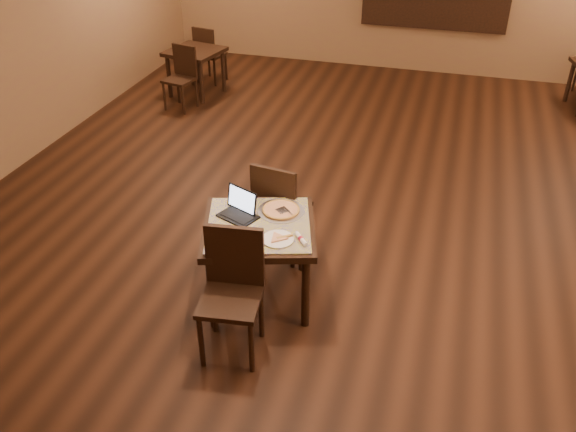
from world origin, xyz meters
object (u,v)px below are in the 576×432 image
(pizza_pan, at_px, (281,211))
(other_table_b_chair_far, at_px, (208,52))
(chair_main_near, at_px, (233,285))
(other_table_b, at_px, (195,58))
(tiled_table, at_px, (259,234))
(other_table_b_chair_near, at_px, (182,73))
(chair_main_far, at_px, (279,206))
(laptop, at_px, (240,209))

(pizza_pan, distance_m, other_table_b_chair_far, 5.35)
(pizza_pan, xyz_separation_m, other_table_b_chair_far, (-2.62, 4.66, -0.26))
(chair_main_near, height_order, other_table_b_chair_far, chair_main_near)
(other_table_b, distance_m, other_table_b_chair_far, 0.53)
(tiled_table, xyz_separation_m, chair_main_near, (-0.01, -0.61, -0.07))
(other_table_b_chair_far, bearing_deg, other_table_b_chair_near, 103.26)
(chair_main_far, xyz_separation_m, other_table_b, (-2.47, 3.76, 0.01))
(other_table_b, bearing_deg, laptop, -50.35)
(laptop, bearing_deg, tiled_table, -3.31)
(laptop, height_order, other_table_b_chair_far, laptop)
(tiled_table, bearing_deg, laptop, 136.41)
(laptop, height_order, pizza_pan, laptop)
(pizza_pan, bearing_deg, chair_main_far, 109.74)
(tiled_table, distance_m, pizza_pan, 0.29)
(laptop, relative_size, other_table_b_chair_far, 0.41)
(pizza_pan, height_order, other_table_b_chair_near, other_table_b_chair_near)
(tiled_table, bearing_deg, chair_main_near, -108.08)
(tiled_table, relative_size, other_table_b_chair_far, 1.27)
(tiled_table, distance_m, other_table_b_chair_far, 5.50)
(tiled_table, height_order, pizza_pan, pizza_pan)
(other_table_b_chair_far, bearing_deg, chair_main_near, 125.82)
(chair_main_far, bearing_deg, chair_main_near, 98.68)
(chair_main_far, distance_m, pizza_pan, 0.44)
(chair_main_near, height_order, pizza_pan, chair_main_near)
(chair_main_near, height_order, other_table_b_chair_near, chair_main_near)
(laptop, distance_m, pizza_pan, 0.35)
(laptop, bearing_deg, other_table_b, 141.40)
(chair_main_far, height_order, other_table_b_chair_near, chair_main_far)
(chair_main_near, height_order, chair_main_far, chair_main_near)
(tiled_table, xyz_separation_m, other_table_b_chair_far, (-2.50, 4.90, -0.15))
(other_table_b, bearing_deg, other_table_b_chair_near, -76.74)
(tiled_table, xyz_separation_m, pizza_pan, (0.12, 0.24, 0.11))
(pizza_pan, distance_m, other_table_b_chair_near, 4.44)
(tiled_table, bearing_deg, other_table_b_chair_far, 100.01)
(other_table_b_chair_near, bearing_deg, chair_main_near, -49.59)
(pizza_pan, bearing_deg, chair_main_near, -98.81)
(chair_main_near, relative_size, chair_main_far, 1.03)
(chair_main_near, bearing_deg, other_table_b_chair_far, 107.06)
(tiled_table, xyz_separation_m, other_table_b, (-2.48, 4.37, -0.08))
(other_table_b, relative_size, other_table_b_chair_near, 0.97)
(tiled_table, distance_m, other_table_b_chair_near, 4.57)
(other_table_b, distance_m, other_table_b_chair_near, 0.53)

